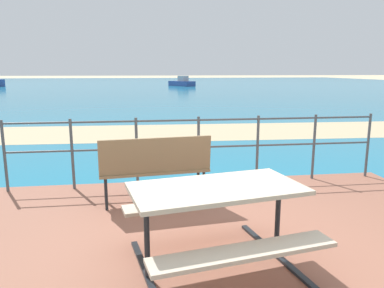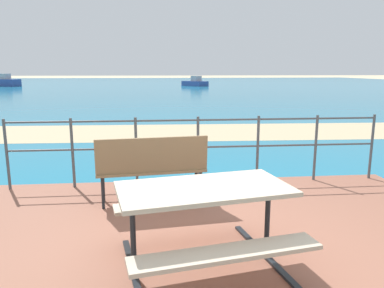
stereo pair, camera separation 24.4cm
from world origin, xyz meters
TOP-DOWN VIEW (x-y plane):
  - ground_plane at (0.00, 0.00)m, footprint 240.00×240.00m
  - patio_paving at (0.00, 0.00)m, footprint 6.40×5.20m
  - sea_water at (0.00, 40.00)m, footprint 90.00×90.00m
  - beach_strip at (0.00, 7.80)m, footprint 54.08×5.04m
  - picnic_table at (-0.25, -0.21)m, footprint 1.77×1.67m
  - park_bench at (-0.73, 1.54)m, footprint 1.53×0.58m
  - railing_fence at (0.00, 2.39)m, footprint 5.94×0.04m
  - boat_mid at (3.98, 40.40)m, footprint 3.03×3.65m

SIDE VIEW (x-z plane):
  - ground_plane at x=0.00m, z-range 0.00..0.00m
  - sea_water at x=0.00m, z-range 0.00..0.01m
  - beach_strip at x=0.00m, z-range 0.00..0.01m
  - patio_paving at x=0.00m, z-range 0.00..0.06m
  - boat_mid at x=3.98m, z-range -0.20..0.98m
  - park_bench at x=-0.73m, z-range 0.15..1.10m
  - picnic_table at x=-0.25m, z-range 0.26..1.05m
  - railing_fence at x=0.00m, z-range 0.18..1.28m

